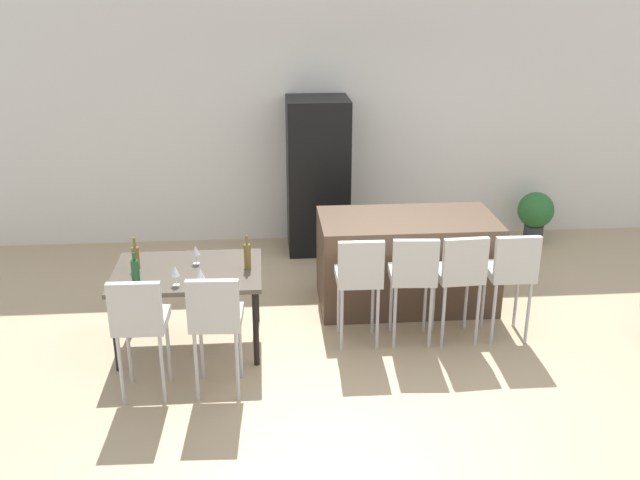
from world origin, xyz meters
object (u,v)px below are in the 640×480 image
object	(u,v)px
bar_chair_right	(460,271)
refrigerator	(318,176)
wine_bottle_middle	(136,273)
wine_glass_right	(175,272)
kitchen_island	(406,261)
potted_plant	(535,213)
dining_chair_near	(139,319)
wine_glass_end	(196,251)
dining_chair_far	(216,316)
wine_bottle_near	(247,256)
bar_chair_middle	(413,273)
wine_glass_left	(200,274)
dining_table	(188,277)
bar_chair_left	(359,274)
wine_bottle_far	(136,257)
bar_chair_far	(512,269)

from	to	relation	value
bar_chair_right	refrigerator	size ratio (longest dim) A/B	0.57
wine_bottle_middle	wine_glass_right	bearing A→B (deg)	0.31
kitchen_island	potted_plant	distance (m)	2.51
refrigerator	wine_glass_right	bearing A→B (deg)	-118.12
kitchen_island	refrigerator	xyz separation A→B (m)	(-0.77, 1.59, 0.46)
dining_chair_near	wine_glass_end	world-z (taller)	dining_chair_near
dining_chair_far	wine_bottle_near	world-z (taller)	wine_bottle_near
bar_chair_middle	wine_glass_left	world-z (taller)	bar_chair_middle
dining_chair_near	wine_glass_right	world-z (taller)	dining_chair_near
bar_chair_middle	wine_bottle_near	world-z (taller)	wine_bottle_near
wine_bottle_middle	refrigerator	xyz separation A→B (m)	(1.73, 2.62, 0.06)
wine_bottle_near	wine_glass_left	world-z (taller)	wine_bottle_near
dining_table	bar_chair_left	bearing A→B (deg)	-4.69
bar_chair_left	bar_chair_right	size ratio (longest dim) A/B	1.00
wine_bottle_far	potted_plant	distance (m)	5.04
wine_bottle_far	wine_glass_right	world-z (taller)	wine_bottle_far
bar_chair_middle	wine_glass_end	size ratio (longest dim) A/B	6.03
wine_glass_right	wine_glass_left	bearing A→B (deg)	-16.11
dining_chair_near	wine_glass_end	distance (m)	1.05
dining_table	wine_glass_left	size ratio (longest dim) A/B	7.47
bar_chair_left	dining_chair_far	size ratio (longest dim) A/B	1.00
dining_table	potted_plant	size ratio (longest dim) A/B	2.02
bar_chair_far	potted_plant	world-z (taller)	bar_chair_far
wine_glass_end	potted_plant	distance (m)	4.55
dining_chair_far	wine_bottle_far	distance (m)	1.17
kitchen_island	dining_table	size ratio (longest dim) A/B	1.35
wine_bottle_far	refrigerator	xyz separation A→B (m)	(1.79, 2.23, 0.07)
bar_chair_middle	wine_glass_left	size ratio (longest dim) A/B	6.03
bar_chair_left	wine_bottle_near	distance (m)	1.00
kitchen_island	wine_bottle_middle	distance (m)	2.73
dining_table	wine_bottle_near	bearing A→B (deg)	-0.78
wine_bottle_near	wine_glass_left	xyz separation A→B (m)	(-0.38, -0.37, 0.00)
bar_chair_left	potted_plant	bearing A→B (deg)	43.58
bar_chair_right	wine_glass_right	xyz separation A→B (m)	(-2.48, -0.19, 0.17)
bar_chair_right	dining_table	xyz separation A→B (m)	(-2.42, 0.12, -0.03)
wine_glass_right	kitchen_island	bearing A→B (deg)	25.30
wine_bottle_far	refrigerator	bearing A→B (deg)	51.34
bar_chair_left	bar_chair_middle	world-z (taller)	same
kitchen_island	wine_glass_end	size ratio (longest dim) A/B	10.05
bar_chair_right	dining_table	distance (m)	2.42
dining_table	wine_bottle_middle	size ratio (longest dim) A/B	4.25
dining_table	kitchen_island	bearing A→B (deg)	18.65
bar_chair_far	refrigerator	world-z (taller)	refrigerator
bar_chair_middle	wine_bottle_near	size ratio (longest dim) A/B	3.35
wine_bottle_near	wine_bottle_middle	bearing A→B (deg)	-161.44
bar_chair_right	wine_bottle_middle	world-z (taller)	bar_chair_right
bar_chair_right	kitchen_island	bearing A→B (deg)	110.60
refrigerator	wine_glass_end	bearing A→B (deg)	-120.39
bar_chair_far	dining_table	distance (m)	2.89
wine_bottle_near	refrigerator	bearing A→B (deg)	70.80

